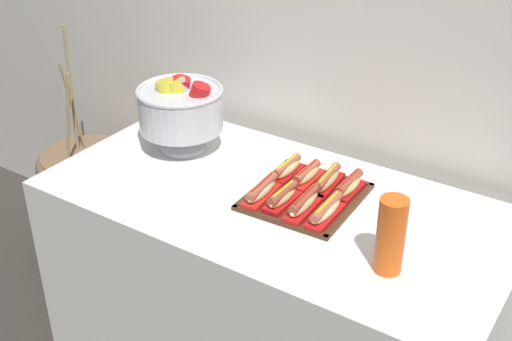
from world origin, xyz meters
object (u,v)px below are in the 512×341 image
object	(u,v)px
hot_dog_6	(327,181)
hot_dog_7	(349,186)
floor_vase	(93,207)
hot_dog_3	(326,211)
hot_dog_2	(304,204)
hot_dog_1	(283,197)
hot_dog_5	(307,175)
buffet_table	(273,285)
serving_tray	(305,197)
hot_dog_4	(287,169)
hot_dog_0	(262,191)
cup_stack	(391,235)
punch_bowl	(181,107)

from	to	relation	value
hot_dog_6	hot_dog_7	size ratio (longest dim) A/B	1.17
floor_vase	hot_dog_3	bearing A→B (deg)	-8.58
hot_dog_2	hot_dog_6	size ratio (longest dim) A/B	0.99
hot_dog_1	hot_dog_5	size ratio (longest dim) A/B	0.94
floor_vase	hot_dog_6	xyz separation A→B (m)	(1.18, -0.03, 0.53)
hot_dog_3	hot_dog_1	bearing A→B (deg)	-177.55
hot_dog_2	buffet_table	bearing A→B (deg)	166.24
serving_tray	hot_dog_2	bearing A→B (deg)	-63.11
buffet_table	hot_dog_4	size ratio (longest dim) A/B	9.54
hot_dog_0	cup_stack	bearing A→B (deg)	-13.07
hot_dog_1	hot_dog_4	distance (m)	0.18
buffet_table	hot_dog_6	xyz separation A→B (m)	(0.12, 0.13, 0.39)
hot_dog_1	punch_bowl	world-z (taller)	punch_bowl
hot_dog_2	cup_stack	world-z (taller)	cup_stack
hot_dog_3	punch_bowl	xyz separation A→B (m)	(-0.66, 0.13, 0.13)
floor_vase	hot_dog_5	size ratio (longest dim) A/B	6.70
floor_vase	hot_dog_1	distance (m)	1.24
hot_dog_5	cup_stack	size ratio (longest dim) A/B	0.72
hot_dog_1	hot_dog_4	bearing A→B (deg)	116.89
serving_tray	hot_dog_0	xyz separation A→B (m)	(-0.11, -0.09, 0.03)
hot_dog_7	hot_dog_3	bearing A→B (deg)	-87.55
hot_dog_0	hot_dog_6	size ratio (longest dim) A/B	0.96
hot_dog_3	hot_dog_7	bearing A→B (deg)	92.45
buffet_table	hot_dog_7	size ratio (longest dim) A/B	9.52
floor_vase	hot_dog_1	world-z (taller)	floor_vase
hot_dog_2	hot_dog_5	size ratio (longest dim) A/B	1.15
hot_dog_0	hot_dog_1	bearing A→B (deg)	2.45
hot_dog_3	hot_dog_7	size ratio (longest dim) A/B	1.16
hot_dog_7	floor_vase	bearing A→B (deg)	178.85
hot_dog_3	buffet_table	bearing A→B (deg)	172.25
hot_dog_1	punch_bowl	xyz separation A→B (m)	(-0.51, 0.14, 0.13)
hot_dog_2	hot_dog_3	size ratio (longest dim) A/B	1.00
hot_dog_0	hot_dog_1	xyz separation A→B (m)	(0.07, 0.00, -0.00)
hot_dog_3	hot_dog_4	size ratio (longest dim) A/B	1.16
hot_dog_5	cup_stack	distance (m)	0.50
hot_dog_5	hot_dog_6	world-z (taller)	hot_dog_6
floor_vase	punch_bowl	world-z (taller)	floor_vase
hot_dog_5	buffet_table	bearing A→B (deg)	-107.44
hot_dog_4	hot_dog_5	world-z (taller)	same
floor_vase	hot_dog_6	bearing A→B (deg)	-1.38
hot_dog_2	hot_dog_6	bearing A→B (deg)	92.45
hot_dog_3	hot_dog_4	bearing A→B (deg)	146.19
hot_dog_2	punch_bowl	size ratio (longest dim) A/B	0.60
buffet_table	hot_dog_7	world-z (taller)	hot_dog_7
cup_stack	punch_bowl	bearing A→B (deg)	164.49
floor_vase	hot_dog_2	size ratio (longest dim) A/B	5.84
hot_dog_1	hot_dog_3	xyz separation A→B (m)	(0.15, 0.01, -0.00)
hot_dog_2	hot_dog_7	bearing A→B (deg)	68.00
hot_dog_1	hot_dog_7	distance (m)	0.22
hot_dog_0	hot_dog_6	xyz separation A→B (m)	(0.14, 0.17, -0.00)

